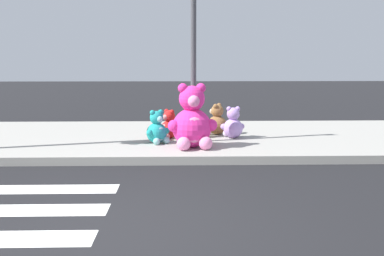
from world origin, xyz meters
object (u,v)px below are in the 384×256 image
plush_red (169,127)px  plush_lavender (233,125)px  plush_yellow (202,128)px  plush_teal (157,130)px  plush_pink_large (192,122)px  sign_pole (193,56)px  plush_brown (216,122)px

plush_red → plush_lavender: size_ratio=0.91×
plush_lavender → plush_yellow: 0.66m
plush_yellow → plush_teal: size_ratio=0.74×
plush_pink_large → plush_yellow: (0.23, 1.12, -0.28)m
sign_pole → plush_pink_large: bearing=-94.0°
sign_pole → plush_teal: (-0.71, -0.14, -1.43)m
plush_pink_large → plush_brown: size_ratio=1.76×
sign_pole → plush_teal: size_ratio=4.86×
plush_pink_large → plush_lavender: bearing=49.6°
sign_pole → plush_lavender: (0.83, 0.44, -1.43)m
plush_lavender → plush_red: bearing=-179.7°
plush_yellow → plush_teal: plush_teal is taller
plush_teal → plush_pink_large: bearing=-33.6°
plush_pink_large → plush_lavender: size_ratio=1.81×
plush_pink_large → plush_teal: 0.83m
plush_pink_large → plush_red: size_ratio=1.98×
plush_lavender → plush_brown: (-0.31, 0.43, 0.01)m
sign_pole → plush_teal: sign_pole is taller
sign_pole → plush_yellow: bearing=70.7°
plush_red → plush_teal: size_ratio=0.92×
plush_lavender → plush_brown: plush_brown is taller
sign_pole → plush_pink_large: 1.35m
plush_yellow → plush_brown: bearing=45.8°
plush_lavender → plush_teal: bearing=-159.3°
sign_pole → plush_red: sign_pole is taller
plush_brown → plush_yellow: bearing=-134.2°
plush_teal → plush_brown: bearing=39.5°
plush_lavender → plush_teal: size_ratio=1.00×
plush_yellow → sign_pole: bearing=-109.3°
plush_brown → plush_red: bearing=-156.6°
plush_pink_large → plush_lavender: 1.37m
plush_brown → plush_pink_large: bearing=-111.1°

